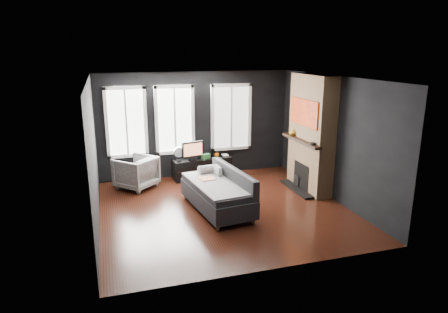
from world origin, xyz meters
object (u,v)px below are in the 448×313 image
object	(u,v)px
monitor	(193,149)
mantel_vase	(293,132)
armchair	(136,171)
mug	(217,154)
book	(222,152)
sofa	(217,190)
media_console	(202,168)

from	to	relation	value
monitor	mantel_vase	size ratio (longest dim) A/B	3.37
armchair	mug	size ratio (longest dim) A/B	6.98
book	mantel_vase	world-z (taller)	mantel_vase
sofa	armchair	distance (m)	2.40
armchair	monitor	xyz separation A→B (m)	(1.45, 0.25, 0.36)
media_console	mug	bearing A→B (deg)	-2.96
sofa	mantel_vase	bearing A→B (deg)	18.44
armchair	mantel_vase	bearing A→B (deg)	123.88
book	sofa	bearing A→B (deg)	-109.18
armchair	book	xyz separation A→B (m)	(2.28, 0.41, 0.20)
book	mug	bearing A→B (deg)	-155.44
sofa	monitor	world-z (taller)	monitor
mug	book	bearing A→B (deg)	24.56
sofa	mug	bearing A→B (deg)	66.74
sofa	media_console	xyz separation A→B (m)	(0.22, 2.21, -0.17)
media_console	mantel_vase	size ratio (longest dim) A/B	8.69
sofa	book	xyz separation A→B (m)	(0.80, 2.31, 0.19)
media_console	book	bearing A→B (deg)	3.75
armchair	monitor	bearing A→B (deg)	146.50
mug	sofa	bearing A→B (deg)	-105.83
armchair	mantel_vase	size ratio (longest dim) A/B	4.83
monitor	book	bearing A→B (deg)	-1.94
media_console	mantel_vase	distance (m)	2.51
mantel_vase	mug	bearing A→B (deg)	143.36
mug	monitor	bearing A→B (deg)	-172.94
armchair	mug	distance (m)	2.14
media_console	mantel_vase	bearing A→B (deg)	-36.03
sofa	book	bearing A→B (deg)	63.39
mug	book	xyz separation A→B (m)	(0.17, 0.08, 0.04)
sofa	armchair	world-z (taller)	sofa
sofa	monitor	distance (m)	2.18
media_console	mug	xyz separation A→B (m)	(0.41, 0.02, 0.32)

